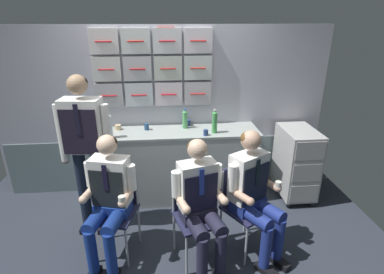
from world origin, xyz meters
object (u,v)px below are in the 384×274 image
(service_trolley, at_px, (296,162))
(crew_member_standing, at_px, (85,143))
(crew_member_left, at_px, (108,196))
(water_bottle_blue_cap, at_px, (215,122))
(folding_chair_by_counter, at_px, (241,198))
(crew_member_right, at_px, (201,201))
(crew_member_by_counter, at_px, (254,190))
(folding_chair_right, at_px, (194,206))
(espresso_cup_small, at_px, (147,126))
(folding_chair_left, at_px, (117,201))

(service_trolley, relative_size, crew_member_standing, 0.54)
(crew_member_left, bearing_deg, water_bottle_blue_cap, 39.81)
(crew_member_left, relative_size, folding_chair_by_counter, 1.46)
(crew_member_right, relative_size, crew_member_standing, 0.73)
(folding_chair_by_counter, height_order, crew_member_by_counter, crew_member_by_counter)
(crew_member_by_counter, xyz_separation_m, crew_member_standing, (-1.63, 0.53, 0.33))
(folding_chair_right, bearing_deg, service_trolley, 33.02)
(service_trolley, relative_size, folding_chair_by_counter, 1.07)
(service_trolley, height_order, water_bottle_blue_cap, water_bottle_blue_cap)
(espresso_cup_small, bearing_deg, folding_chair_left, -105.68)
(folding_chair_left, height_order, water_bottle_blue_cap, water_bottle_blue_cap)
(service_trolley, xyz_separation_m, crew_member_by_counter, (-0.85, -0.97, 0.21))
(folding_chair_left, height_order, crew_member_standing, crew_member_standing)
(espresso_cup_small, bearing_deg, crew_member_by_counter, -47.80)
(crew_member_left, distance_m, crew_member_by_counter, 1.35)
(service_trolley, bearing_deg, folding_chair_left, -160.33)
(folding_chair_right, distance_m, crew_member_right, 0.22)
(folding_chair_right, height_order, crew_member_right, crew_member_right)
(service_trolley, relative_size, crew_member_by_counter, 0.72)
(espresso_cup_small, bearing_deg, water_bottle_blue_cap, -12.22)
(folding_chair_by_counter, distance_m, crew_member_by_counter, 0.24)
(service_trolley, height_order, folding_chair_left, service_trolley)
(folding_chair_left, bearing_deg, folding_chair_right, -10.91)
(folding_chair_left, height_order, crew_member_by_counter, crew_member_by_counter)
(service_trolley, relative_size, espresso_cup_small, 11.26)
(water_bottle_blue_cap, bearing_deg, folding_chair_right, -109.94)
(espresso_cup_small, bearing_deg, crew_member_right, -67.29)
(water_bottle_blue_cap, bearing_deg, crew_member_by_counter, -76.84)
(folding_chair_right, bearing_deg, espresso_cup_small, 113.62)
(folding_chair_right, height_order, water_bottle_blue_cap, water_bottle_blue_cap)
(crew_member_left, bearing_deg, folding_chair_left, 75.78)
(folding_chair_left, bearing_deg, service_trolley, 19.67)
(crew_member_standing, bearing_deg, crew_member_by_counter, -17.92)
(crew_member_right, xyz_separation_m, folding_chair_by_counter, (0.43, 0.24, -0.15))
(crew_member_right, distance_m, folding_chair_by_counter, 0.52)
(folding_chair_by_counter, bearing_deg, water_bottle_blue_cap, 99.73)
(crew_member_right, xyz_separation_m, crew_member_by_counter, (0.52, 0.11, 0.02))
(crew_member_right, xyz_separation_m, crew_member_standing, (-1.11, 0.63, 0.35))
(crew_member_standing, bearing_deg, crew_member_left, -60.54)
(crew_member_by_counter, distance_m, crew_member_standing, 1.74)
(crew_member_left, distance_m, crew_member_right, 0.85)
(crew_member_standing, bearing_deg, espresso_cup_small, 46.86)
(crew_member_right, relative_size, crew_member_by_counter, 0.98)
(service_trolley, bearing_deg, crew_member_right, -141.81)
(folding_chair_left, xyz_separation_m, folding_chair_by_counter, (1.23, -0.06, 0.00))
(espresso_cup_small, bearing_deg, crew_member_standing, -133.14)
(folding_chair_left, xyz_separation_m, crew_member_right, (0.79, -0.30, 0.15))
(service_trolley, height_order, folding_chair_by_counter, service_trolley)
(service_trolley, xyz_separation_m, espresso_cup_small, (-1.89, 0.18, 0.48))
(service_trolley, distance_m, water_bottle_blue_cap, 1.22)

